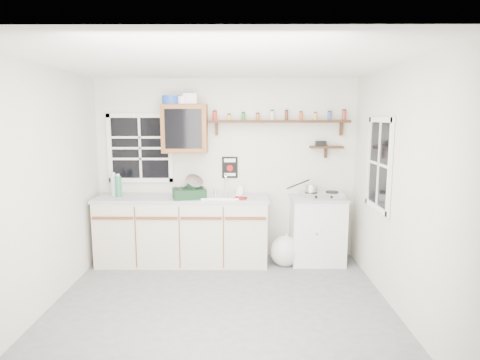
{
  "coord_description": "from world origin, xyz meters",
  "views": [
    {
      "loc": [
        0.23,
        -3.99,
        1.98
      ],
      "look_at": [
        0.2,
        0.55,
        1.26
      ],
      "focal_mm": 30.0,
      "sensor_mm": 36.0,
      "label": 1
    }
  ],
  "objects_px": {
    "right_cabinet": "(317,230)",
    "spice_shelf": "(280,121)",
    "main_cabinet": "(183,230)",
    "dish_rack": "(190,190)",
    "hotplate": "(322,195)",
    "upper_cabinet": "(185,129)"
  },
  "relations": [
    {
      "from": "right_cabinet",
      "to": "upper_cabinet",
      "type": "height_order",
      "value": "upper_cabinet"
    },
    {
      "from": "main_cabinet",
      "to": "spice_shelf",
      "type": "distance_m",
      "value": 1.98
    },
    {
      "from": "spice_shelf",
      "to": "dish_rack",
      "type": "height_order",
      "value": "spice_shelf"
    },
    {
      "from": "upper_cabinet",
      "to": "spice_shelf",
      "type": "height_order",
      "value": "upper_cabinet"
    },
    {
      "from": "right_cabinet",
      "to": "spice_shelf",
      "type": "distance_m",
      "value": 1.57
    },
    {
      "from": "spice_shelf",
      "to": "hotplate",
      "type": "bearing_deg",
      "value": -20.48
    },
    {
      "from": "hotplate",
      "to": "upper_cabinet",
      "type": "bearing_deg",
      "value": 177.02
    },
    {
      "from": "main_cabinet",
      "to": "right_cabinet",
      "type": "relative_size",
      "value": 2.54
    },
    {
      "from": "right_cabinet",
      "to": "hotplate",
      "type": "height_order",
      "value": "hotplate"
    },
    {
      "from": "hotplate",
      "to": "dish_rack",
      "type": "bearing_deg",
      "value": -175.5
    },
    {
      "from": "main_cabinet",
      "to": "dish_rack",
      "type": "height_order",
      "value": "dish_rack"
    },
    {
      "from": "main_cabinet",
      "to": "hotplate",
      "type": "relative_size",
      "value": 4.04
    },
    {
      "from": "right_cabinet",
      "to": "upper_cabinet",
      "type": "xyz_separation_m",
      "value": [
        -1.8,
        0.12,
        1.37
      ]
    },
    {
      "from": "main_cabinet",
      "to": "spice_shelf",
      "type": "bearing_deg",
      "value": 9.17
    },
    {
      "from": "hotplate",
      "to": "right_cabinet",
      "type": "bearing_deg",
      "value": 155.15
    },
    {
      "from": "right_cabinet",
      "to": "hotplate",
      "type": "bearing_deg",
      "value": -26.17
    },
    {
      "from": "main_cabinet",
      "to": "dish_rack",
      "type": "xyz_separation_m",
      "value": [
        0.13,
        -0.09,
        0.56
      ]
    },
    {
      "from": "upper_cabinet",
      "to": "dish_rack",
      "type": "distance_m",
      "value": 0.84
    },
    {
      "from": "main_cabinet",
      "to": "hotplate",
      "type": "distance_m",
      "value": 1.94
    },
    {
      "from": "upper_cabinet",
      "to": "hotplate",
      "type": "distance_m",
      "value": 2.04
    },
    {
      "from": "right_cabinet",
      "to": "upper_cabinet",
      "type": "distance_m",
      "value": 2.26
    },
    {
      "from": "right_cabinet",
      "to": "upper_cabinet",
      "type": "bearing_deg",
      "value": 176.24
    }
  ]
}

